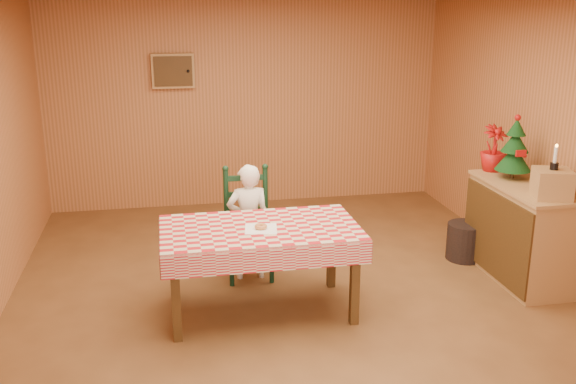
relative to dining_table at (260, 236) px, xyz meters
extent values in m
plane|color=brown|center=(0.31, 0.16, -0.69)|extent=(6.00, 6.00, 0.00)
cube|color=#B57141|center=(0.31, 3.16, 0.61)|extent=(5.00, 0.10, 2.60)
cube|color=#B57141|center=(2.81, 0.16, 0.61)|extent=(0.10, 6.00, 2.60)
cube|color=tan|center=(-0.59, 3.10, 1.06)|extent=(0.52, 0.08, 0.42)
cube|color=#492E13|center=(-0.59, 3.05, 1.06)|extent=(0.46, 0.02, 0.36)
sphere|color=black|center=(-0.41, 3.04, 1.06)|extent=(0.04, 0.04, 0.04)
cube|color=#492E13|center=(0.00, 0.00, 0.03)|extent=(1.60, 0.90, 0.06)
cube|color=#492E13|center=(-0.72, -0.37, -0.34)|extent=(0.07, 0.07, 0.69)
cube|color=#492E13|center=(0.72, -0.37, -0.34)|extent=(0.07, 0.07, 0.69)
cube|color=#492E13|center=(-0.72, 0.37, -0.34)|extent=(0.07, 0.07, 0.69)
cube|color=#492E13|center=(0.72, 0.37, -0.34)|extent=(0.07, 0.07, 0.69)
cube|color=#AC171D|center=(0.00, 0.00, 0.07)|extent=(1.64, 0.94, 0.02)
cube|color=#AC171D|center=(0.00, -0.47, -0.03)|extent=(1.64, 0.02, 0.18)
cube|color=#AC171D|center=(0.00, 0.47, -0.03)|extent=(1.64, 0.02, 0.18)
cube|color=#305627|center=(-0.82, 0.00, -0.03)|extent=(0.02, 0.94, 0.18)
cube|color=#305627|center=(0.82, 0.00, -0.03)|extent=(0.02, 0.94, 0.18)
cube|color=black|center=(0.00, 0.73, -0.26)|extent=(0.44, 0.40, 0.04)
cylinder|color=black|center=(-0.19, 0.56, -0.48)|extent=(0.04, 0.04, 0.41)
cylinder|color=black|center=(0.19, 0.56, -0.48)|extent=(0.04, 0.04, 0.41)
cylinder|color=black|center=(-0.19, 0.90, -0.48)|extent=(0.04, 0.04, 0.41)
cylinder|color=black|center=(0.19, 0.90, -0.48)|extent=(0.04, 0.04, 0.41)
cylinder|color=black|center=(-0.19, 0.90, 0.06)|extent=(0.05, 0.05, 0.60)
sphere|color=black|center=(-0.19, 0.90, 0.36)|extent=(0.06, 0.06, 0.06)
cylinder|color=black|center=(0.19, 0.90, 0.06)|extent=(0.05, 0.05, 0.60)
sphere|color=black|center=(0.19, 0.90, 0.36)|extent=(0.06, 0.06, 0.06)
cube|color=black|center=(0.00, 0.90, -0.06)|extent=(0.38, 0.03, 0.05)
cube|color=black|center=(0.00, 0.90, 0.10)|extent=(0.38, 0.03, 0.05)
cube|color=black|center=(0.00, 0.90, 0.26)|extent=(0.38, 0.03, 0.05)
imported|color=white|center=(0.00, 0.73, -0.13)|extent=(0.41, 0.27, 1.12)
cube|color=white|center=(0.00, -0.05, 0.08)|extent=(0.30, 0.30, 0.00)
torus|color=#C98048|center=(0.00, -0.05, 0.10)|extent=(0.12, 0.12, 0.04)
cube|color=tan|center=(2.53, 0.22, -0.24)|extent=(0.50, 1.20, 0.90)
cube|color=tan|center=(2.53, 0.22, 0.23)|extent=(0.54, 1.24, 0.03)
cube|color=#492E13|center=(2.27, 0.22, -0.24)|extent=(0.02, 1.20, 0.80)
cube|color=tan|center=(2.53, -0.18, 0.37)|extent=(0.38, 0.38, 0.25)
cylinder|color=#492E13|center=(2.53, 0.47, 0.28)|extent=(0.04, 0.04, 0.08)
cone|color=#0B3311|center=(2.53, 0.47, 0.44)|extent=(0.34, 0.34, 0.24)
cone|color=#0B3311|center=(2.53, 0.47, 0.60)|extent=(0.26, 0.26, 0.20)
cone|color=#0B3311|center=(2.53, 0.47, 0.74)|extent=(0.18, 0.18, 0.16)
sphere|color=#AD1110|center=(2.53, 0.47, 0.83)|extent=(0.06, 0.06, 0.06)
cube|color=#AD1110|center=(2.51, 0.32, 0.52)|extent=(0.10, 0.02, 0.06)
sphere|color=#AD1110|center=(2.61, 0.41, 0.47)|extent=(0.04, 0.04, 0.04)
sphere|color=#AD1110|center=(2.46, 0.52, 0.54)|extent=(0.04, 0.04, 0.04)
sphere|color=#AD1110|center=(2.57, 0.56, 0.64)|extent=(0.04, 0.04, 0.04)
imported|color=#AD1110|center=(2.48, 0.77, 0.47)|extent=(0.31, 0.31, 0.46)
cylinder|color=black|center=(2.53, -0.18, 0.52)|extent=(0.07, 0.07, 0.06)
cylinder|color=white|center=(2.53, -0.18, 0.62)|extent=(0.03, 0.03, 0.14)
sphere|color=orange|center=(2.53, -0.18, 0.70)|extent=(0.02, 0.02, 0.02)
cylinder|color=black|center=(2.25, 0.75, -0.50)|extent=(0.43, 0.43, 0.38)
camera|label=1|loc=(-0.74, -4.97, 1.88)|focal=40.00mm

